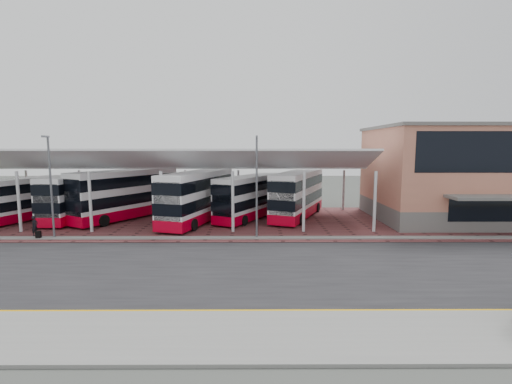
# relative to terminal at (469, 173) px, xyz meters

# --- Properties ---
(ground) EXTENTS (140.00, 140.00, 0.00)m
(ground) POSITION_rel_terminal_xyz_m (-23.00, -13.92, -4.66)
(ground) COLOR #3C3F3B
(road) EXTENTS (120.00, 14.00, 0.02)m
(road) POSITION_rel_terminal_xyz_m (-23.00, -14.92, -4.65)
(road) COLOR black
(road) RESTS_ON ground
(forecourt) EXTENTS (72.00, 16.00, 0.06)m
(forecourt) POSITION_rel_terminal_xyz_m (-21.00, -0.92, -4.63)
(forecourt) COLOR brown
(forecourt) RESTS_ON ground
(sidewalk) EXTENTS (120.00, 4.00, 0.14)m
(sidewalk) POSITION_rel_terminal_xyz_m (-23.00, -22.92, -4.59)
(sidewalk) COLOR slate
(sidewalk) RESTS_ON ground
(north_kerb) EXTENTS (120.00, 0.80, 0.14)m
(north_kerb) POSITION_rel_terminal_xyz_m (-23.00, -7.72, -4.59)
(north_kerb) COLOR slate
(north_kerb) RESTS_ON ground
(yellow_line_near) EXTENTS (120.00, 0.12, 0.01)m
(yellow_line_near) POSITION_rel_terminal_xyz_m (-23.00, -20.92, -4.63)
(yellow_line_near) COLOR #E5A600
(yellow_line_near) RESTS_ON road
(yellow_line_far) EXTENTS (120.00, 0.12, 0.01)m
(yellow_line_far) POSITION_rel_terminal_xyz_m (-23.00, -20.62, -4.63)
(yellow_line_far) COLOR #E5A600
(yellow_line_far) RESTS_ON road
(canopy) EXTENTS (37.00, 11.63, 7.07)m
(canopy) POSITION_rel_terminal_xyz_m (-29.00, 0.01, 1.14)
(canopy) COLOR silver
(canopy) RESTS_ON ground
(terminal) EXTENTS (18.40, 14.40, 9.25)m
(terminal) POSITION_rel_terminal_xyz_m (0.00, 0.00, 0.00)
(terminal) COLOR #63605D
(terminal) RESTS_ON ground
(lamp_west) EXTENTS (0.16, 0.90, 8.07)m
(lamp_west) POSITION_rel_terminal_xyz_m (-37.00, -7.65, -0.30)
(lamp_west) COLOR #5A5C63
(lamp_west) RESTS_ON ground
(lamp_east) EXTENTS (0.16, 0.90, 8.07)m
(lamp_east) POSITION_rel_terminal_xyz_m (-21.00, -7.65, -0.30)
(lamp_east) COLOR #5A5C63
(lamp_east) RESTS_ON ground
(bus_0) EXTENTS (5.59, 10.26, 4.15)m
(bus_0) POSITION_rel_terminal_xyz_m (-43.91, -1.28, -2.54)
(bus_0) COLOR white
(bus_0) RESTS_ON forecourt
(bus_1) EXTENTS (2.98, 10.84, 4.43)m
(bus_1) POSITION_rel_terminal_xyz_m (-38.94, 0.54, -2.40)
(bus_1) COLOR white
(bus_1) RESTS_ON forecourt
(bus_2) EXTENTS (8.35, 11.59, 4.88)m
(bus_2) POSITION_rel_terminal_xyz_m (-34.04, 0.53, -2.18)
(bus_2) COLOR white
(bus_2) RESTS_ON forecourt
(bus_3) EXTENTS (5.95, 12.01, 4.83)m
(bus_3) POSITION_rel_terminal_xyz_m (-26.58, -1.22, -2.20)
(bus_3) COLOR white
(bus_3) RESTS_ON forecourt
(bus_4) EXTENTS (7.05, 10.34, 4.30)m
(bus_4) POSITION_rel_terminal_xyz_m (-21.58, 0.49, -2.46)
(bus_4) COLOR white
(bus_4) RESTS_ON forecourt
(bus_5) EXTENTS (6.64, 11.48, 4.67)m
(bus_5) POSITION_rel_terminal_xyz_m (-16.74, 1.10, -2.28)
(bus_5) COLOR white
(bus_5) RESTS_ON forecourt
(pedestrian) EXTENTS (0.47, 0.64, 1.63)m
(pedestrian) POSITION_rel_terminal_xyz_m (-38.93, -6.88, -3.79)
(pedestrian) COLOR black
(pedestrian) RESTS_ON forecourt
(suitcase) EXTENTS (0.37, 0.26, 0.63)m
(suitcase) POSITION_rel_terminal_xyz_m (-38.10, -7.87, -4.28)
(suitcase) COLOR black
(suitcase) RESTS_ON forecourt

